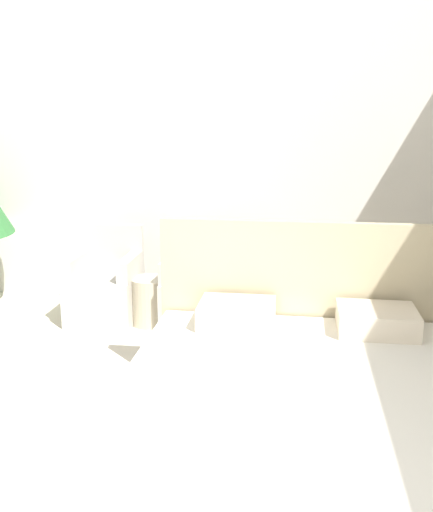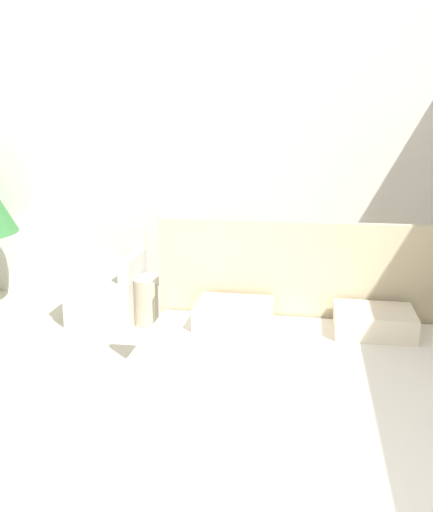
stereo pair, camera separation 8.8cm
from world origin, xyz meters
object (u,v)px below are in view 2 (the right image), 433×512
Objects in this scene: bed at (297,435)px; armchair_near_window_right at (202,294)px; side_table at (153,301)px; armchair_near_window_left at (108,289)px.

bed is 2.36m from armchair_near_window_right.
armchair_near_window_right is 0.44m from side_table.
armchair_near_window_left reaches higher than side_table.
armchair_near_window_left is 1.99× the size of side_table.
armchair_near_window_right is at bearing 7.26° from side_table.
side_table is at bearing 121.51° from bed.
armchair_near_window_left is 0.44m from side_table.
bed reaches higher than armchair_near_window_right.
armchair_near_window_right is 1.99× the size of side_table.
bed reaches higher than side_table.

